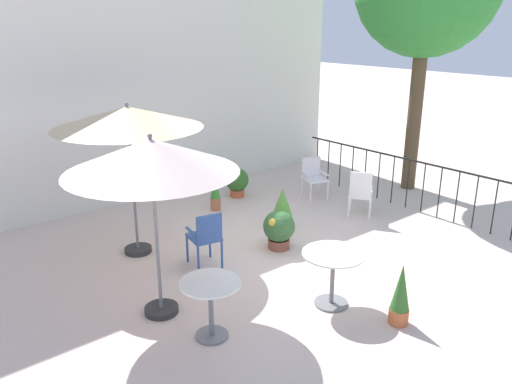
{
  "coord_description": "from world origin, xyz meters",
  "views": [
    {
      "loc": [
        -5.19,
        -5.74,
        3.62
      ],
      "look_at": [
        0.0,
        0.49,
        0.89
      ],
      "focal_mm": 35.88,
      "sensor_mm": 36.0,
      "label": 1
    }
  ],
  "objects": [
    {
      "name": "ground_plane",
      "position": [
        0.0,
        0.0,
        0.0
      ],
      "size": [
        60.0,
        60.0,
        0.0
      ],
      "primitive_type": "plane",
      "color": "beige"
    },
    {
      "name": "villa_facade",
      "position": [
        0.0,
        3.86,
        2.63
      ],
      "size": [
        9.75,
        0.3,
        5.27
      ],
      "primitive_type": "cube",
      "color": "silver",
      "rests_on": "ground"
    },
    {
      "name": "terrace_railing",
      "position": [
        3.41,
        0.0,
        0.68
      ],
      "size": [
        0.03,
        4.99,
        1.01
      ],
      "color": "black",
      "rests_on": "ground"
    },
    {
      "name": "patio_umbrella_0",
      "position": [
        -1.78,
        1.38,
        2.21
      ],
      "size": [
        2.28,
        2.28,
        2.46
      ],
      "color": "#2D2D2D",
      "rests_on": "ground"
    },
    {
      "name": "patio_umbrella_1",
      "position": [
        -2.41,
        -0.48,
        2.09
      ],
      "size": [
        2.1,
        2.1,
        2.37
      ],
      "color": "#2D2D2D",
      "rests_on": "ground"
    },
    {
      "name": "cafe_table_0",
      "position": [
        -0.56,
        -1.76,
        0.53
      ],
      "size": [
        0.83,
        0.83,
        0.75
      ],
      "color": "white",
      "rests_on": "ground"
    },
    {
      "name": "cafe_table_1",
      "position": [
        -2.21,
        -1.34,
        0.51
      ],
      "size": [
        0.73,
        0.73,
        0.73
      ],
      "color": "silver",
      "rests_on": "ground"
    },
    {
      "name": "patio_chair_0",
      "position": [
        -1.22,
        0.21,
        0.53
      ],
      "size": [
        0.51,
        0.55,
        0.91
      ],
      "color": "#2E5094",
      "rests_on": "ground"
    },
    {
      "name": "patio_chair_1",
      "position": [
        2.26,
        0.07,
        0.52
      ],
      "size": [
        0.64,
        0.62,
        0.94
      ],
      "color": "white",
      "rests_on": "ground"
    },
    {
      "name": "patio_chair_2",
      "position": [
        2.42,
        1.48,
        0.49
      ],
      "size": [
        0.56,
        0.57,
        0.86
      ],
      "color": "white",
      "rests_on": "ground"
    },
    {
      "name": "potted_plant_0",
      "position": [
        0.35,
        2.17,
        0.39
      ],
      "size": [
        0.2,
        0.2,
        0.79
      ],
      "color": "#B56542",
      "rests_on": "ground"
    },
    {
      "name": "potted_plant_1",
      "position": [
        0.1,
        0.02,
        0.35
      ],
      "size": [
        0.53,
        0.53,
        0.66
      ],
      "color": "brown",
      "rests_on": "ground"
    },
    {
      "name": "potted_plant_2",
      "position": [
        -0.25,
        -2.61,
        0.4
      ],
      "size": [
        0.25,
        0.25,
        0.81
      ],
      "color": "#BE6136",
      "rests_on": "ground"
    },
    {
      "name": "potted_plant_3",
      "position": [
        1.19,
        2.55,
        0.34
      ],
      "size": [
        0.5,
        0.5,
        0.63
      ],
      "color": "#B65433",
      "rests_on": "ground"
    },
    {
      "name": "potted_plant_4",
      "position": [
        0.74,
        0.63,
        0.41
      ],
      "size": [
        0.37,
        0.37,
        0.76
      ],
      "color": "#AD5B3E",
      "rests_on": "ground"
    }
  ]
}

